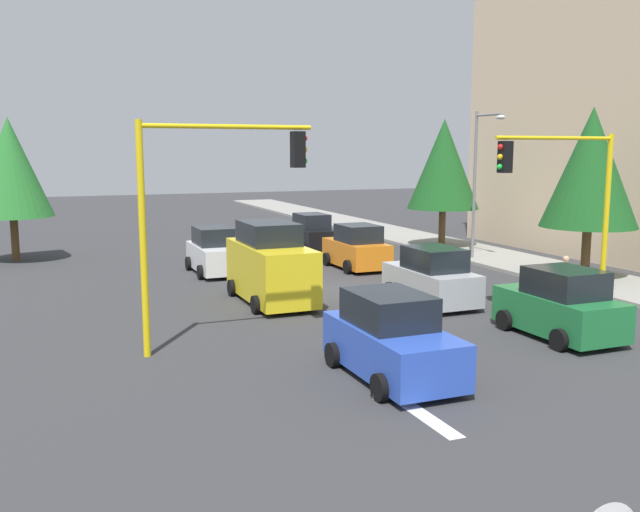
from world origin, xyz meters
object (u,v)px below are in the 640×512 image
Objects in this scene: street_lamp_curbside at (480,169)px; car_silver at (431,278)px; delivery_van_yellow at (271,265)px; traffic_signal_near_left at (565,187)px; tree_roadside_near at (591,168)px; car_black at (311,234)px; tree_roadside_mid at (444,164)px; car_blue at (391,340)px; tree_opposite_side at (10,168)px; traffic_signal_near_right at (211,190)px; car_green at (560,306)px; car_orange at (357,249)px; pedestrian_crossing at (565,279)px; car_white at (214,253)px.

car_silver is (7.05, -6.76, -3.45)m from street_lamp_curbside.
traffic_signal_near_left is at bearing 59.12° from delivery_van_yellow.
tree_roadside_near is at bearing 85.87° from delivery_van_yellow.
street_lamp_curbside is 9.28m from car_black.
car_blue is at bearing -35.03° from tree_roadside_mid.
tree_opposite_side is 25.66m from tree_roadside_near.
street_lamp_curbside reaches higher than traffic_signal_near_right.
street_lamp_curbside is 1.87× the size of car_green.
delivery_van_yellow is at bearing -120.88° from traffic_signal_near_left.
car_orange is 14.92m from car_blue.
traffic_signal_near_left is 3.33m from pedestrian_crossing.
car_black is at bearing -178.75° from car_green.
car_orange is 1.00× the size of car_black.
car_orange is 2.19× the size of pedestrian_crossing.
pedestrian_crossing is at bearing -14.61° from tree_roadside_mid.
traffic_signal_near_right is 1.24× the size of delivery_van_yellow.
traffic_signal_near_left reaches higher than car_white.
tree_roadside_near reaches higher than car_green.
car_blue is at bearing 21.33° from tree_opposite_side.
traffic_signal_near_left is 10.82m from car_orange.
tree_roadside_mid reaches higher than car_orange.
tree_roadside_near is at bearing 50.80° from car_orange.
street_lamp_curbside is at bearing 136.19° from car_silver.
traffic_signal_near_left reaches higher than car_green.
tree_roadside_mid is 1.76× the size of car_white.
pedestrian_crossing is at bearing 136.94° from car_green.
tree_roadside_near is (5.61, 1.30, 0.18)m from street_lamp_curbside.
car_orange is at bearing -159.95° from pedestrian_crossing.
traffic_signal_near_left is at bearing 114.93° from car_blue.
tree_roadside_mid is at bearing 169.67° from street_lamp_curbside.
car_black is (-19.56, 5.65, -0.00)m from car_blue.
tree_opposite_side is at bearing -100.78° from tree_roadside_mid.
delivery_van_yellow is 1.29× the size of car_black.
car_white is at bearing -147.75° from car_silver.
street_lamp_curbside reaches higher than tree_opposite_side.
car_blue is at bearing 2.11° from car_white.
tree_opposite_side is 1.73× the size of car_silver.
tree_roadside_near reaches higher than traffic_signal_near_right.
tree_opposite_side is 24.89m from pedestrian_crossing.
delivery_van_yellow is 8.76m from car_blue.
tree_opposite_side is 1.74× the size of car_white.
car_blue is at bearing -77.73° from car_green.
traffic_signal_near_left is 0.82× the size of street_lamp_curbside.
car_black is 2.18× the size of pedestrian_crossing.
car_white is at bearing 166.48° from traffic_signal_near_right.
pedestrian_crossing is at bearing 12.59° from car_black.
traffic_signal_near_right is 18.75m from tree_opposite_side.
car_blue is at bearing 40.54° from traffic_signal_near_right.
tree_roadside_near is 4.07× the size of pedestrian_crossing.
tree_roadside_near is at bearing 13.05° from street_lamp_curbside.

